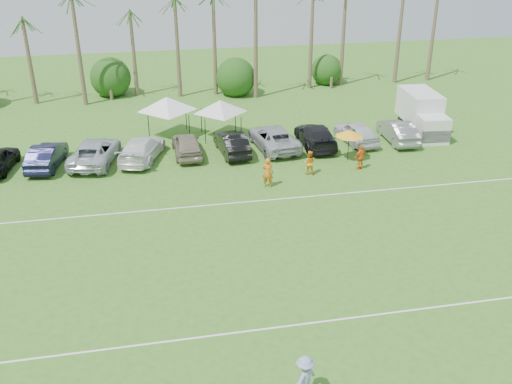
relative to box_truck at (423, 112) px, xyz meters
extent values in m
plane|color=#3A6D20|center=(-19.01, -23.79, -1.70)|extent=(120.00, 120.00, 0.00)
cube|color=white|center=(-19.01, -21.79, -1.69)|extent=(80.00, 0.10, 0.01)
cube|color=white|center=(-19.01, -9.79, -1.69)|extent=(80.00, 0.10, 0.01)
cone|color=brown|center=(-31.01, 14.21, 3.30)|extent=(0.44, 0.44, 10.00)
cone|color=brown|center=(-27.01, 14.21, 3.80)|extent=(0.44, 0.44, 11.00)
cone|color=brown|center=(-23.01, 14.21, 2.30)|extent=(0.44, 0.44, 8.00)
cone|color=brown|center=(-19.01, 14.21, 2.80)|extent=(0.44, 0.44, 9.00)
cone|color=brown|center=(-15.01, 14.21, 3.30)|extent=(0.44, 0.44, 10.00)
cone|color=brown|center=(-11.01, 14.21, 3.80)|extent=(0.44, 0.44, 11.00)
cone|color=brown|center=(-6.01, 14.21, 2.30)|extent=(0.44, 0.44, 8.00)
cone|color=brown|center=(-1.01, 14.21, 2.80)|extent=(0.44, 0.44, 9.00)
cone|color=brown|center=(3.99, 14.21, 3.30)|extent=(0.44, 0.44, 10.00)
cone|color=brown|center=(7.99, 14.21, 3.80)|extent=(0.44, 0.44, 11.00)
cylinder|color=brown|center=(-25.01, 15.21, -1.00)|extent=(0.30, 0.30, 1.40)
sphere|color=#184312|center=(-25.01, 15.21, 0.10)|extent=(4.00, 4.00, 4.00)
cylinder|color=brown|center=(-13.01, 15.21, -1.00)|extent=(0.30, 0.30, 1.40)
sphere|color=#184312|center=(-13.01, 15.21, 0.10)|extent=(4.00, 4.00, 4.00)
cylinder|color=brown|center=(-3.01, 15.21, -1.00)|extent=(0.30, 0.30, 1.40)
sphere|color=#184312|center=(-3.01, 15.21, 0.10)|extent=(4.00, 4.00, 4.00)
imported|color=orange|center=(-14.44, -7.85, -0.70)|extent=(0.85, 0.72, 1.99)
imported|color=orange|center=(-11.25, -6.41, -0.85)|extent=(0.99, 0.88, 1.69)
imported|color=orange|center=(-7.53, -6.26, -0.81)|extent=(1.12, 0.73, 1.78)
cube|color=silver|center=(0.06, 0.77, 0.27)|extent=(2.73, 4.60, 2.41)
cube|color=silver|center=(-0.17, -2.30, -0.69)|extent=(2.34, 1.89, 2.02)
cube|color=black|center=(-0.23, -3.02, -0.98)|extent=(2.23, 0.45, 0.96)
cube|color=#E5590C|center=(1.27, 0.68, -0.16)|extent=(0.13, 1.54, 0.87)
cylinder|color=black|center=(-1.12, -2.04, -1.27)|extent=(0.35, 0.89, 0.87)
cylinder|color=black|center=(0.80, -2.18, -1.27)|extent=(0.35, 0.89, 0.87)
cylinder|color=black|center=(-0.82, 1.99, -1.27)|extent=(0.35, 0.89, 0.87)
cylinder|color=black|center=(1.10, 1.85, -1.27)|extent=(0.35, 0.89, 0.87)
cylinder|color=black|center=(-21.74, 1.29, -0.61)|extent=(0.06, 0.06, 2.18)
cylinder|color=black|center=(-18.67, 1.29, -0.61)|extent=(0.06, 0.06, 2.18)
cylinder|color=black|center=(-21.74, 4.37, -0.61)|extent=(0.06, 0.06, 2.18)
cylinder|color=black|center=(-18.67, 4.37, -0.61)|extent=(0.06, 0.06, 2.18)
pyramid|color=white|center=(-20.20, 2.83, 1.57)|extent=(4.71, 4.71, 1.09)
cylinder|color=black|center=(-17.51, 0.69, -0.70)|extent=(0.06, 0.06, 2.00)
cylinder|color=black|center=(-14.71, 0.69, -0.70)|extent=(0.06, 0.06, 2.00)
cylinder|color=black|center=(-17.51, 3.49, -0.70)|extent=(0.06, 0.06, 2.00)
cylinder|color=black|center=(-14.71, 3.49, -0.70)|extent=(0.06, 0.06, 2.00)
pyramid|color=silver|center=(-16.11, 2.09, 1.30)|extent=(4.32, 4.32, 1.00)
cylinder|color=black|center=(-7.82, -4.54, -0.67)|extent=(0.05, 0.05, 2.05)
cone|color=#FFA81A|center=(-7.82, -4.54, 0.35)|extent=(2.05, 2.05, 0.47)
imported|color=#8C97C7|center=(-16.96, -25.76, -0.80)|extent=(1.34, 1.18, 1.80)
imported|color=black|center=(-28.90, -1.66, -0.87)|extent=(2.48, 5.23, 1.65)
imported|color=#B7BDC6|center=(-25.63, -1.56, -0.87)|extent=(3.87, 6.38, 1.65)
imported|color=white|center=(-22.37, -1.54, -0.87)|extent=(3.93, 6.14, 1.65)
imported|color=gray|center=(-19.10, -1.38, -0.87)|extent=(2.11, 4.92, 1.65)
imported|color=black|center=(-15.83, -1.64, -0.87)|extent=(2.25, 5.17, 1.65)
imported|color=#AEB0B5|center=(-12.56, -1.21, -0.87)|extent=(3.39, 6.22, 1.65)
imported|color=black|center=(-9.29, -1.30, -0.87)|extent=(2.42, 5.74, 1.65)
imported|color=silver|center=(-6.02, -1.25, -0.87)|extent=(2.53, 5.06, 1.65)
imported|color=gray|center=(-2.76, -1.59, -0.87)|extent=(1.95, 5.09, 1.65)
camera|label=1|loc=(-21.65, -40.65, 14.07)|focal=40.00mm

